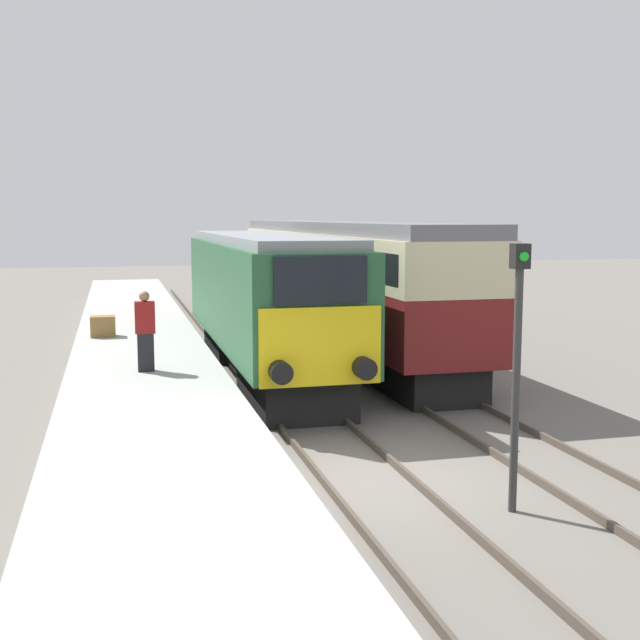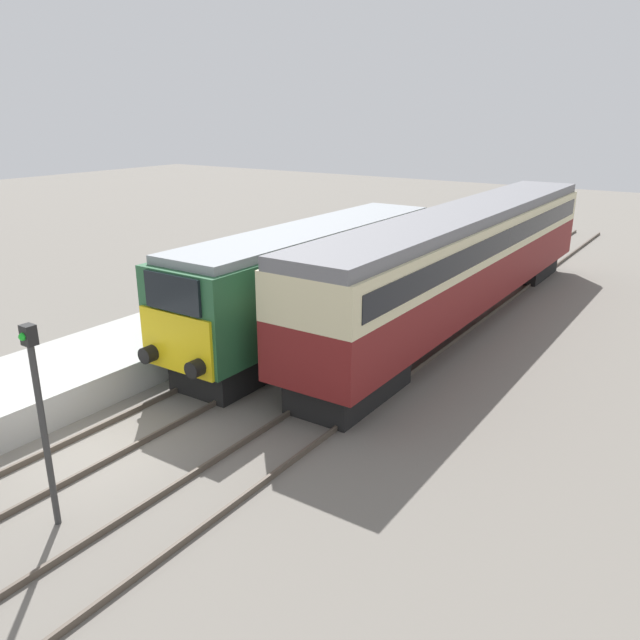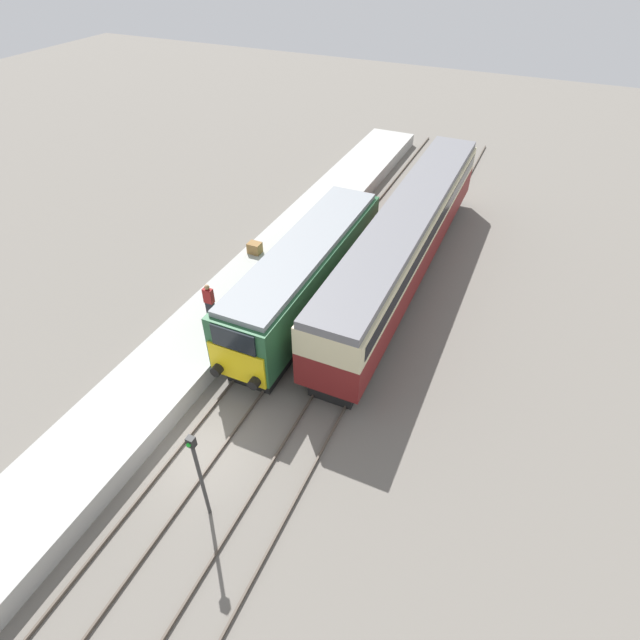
{
  "view_description": "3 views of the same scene",
  "coord_description": "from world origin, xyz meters",
  "views": [
    {
      "loc": [
        -3.91,
        -12.29,
        4.34
      ],
      "look_at": [
        0.0,
        2.9,
        2.31
      ],
      "focal_mm": 45.0,
      "sensor_mm": 36.0,
      "label": 1
    },
    {
      "loc": [
        11.37,
        -7.4,
        7.37
      ],
      "look_at": [
        1.7,
        6.9,
        1.6
      ],
      "focal_mm": 35.0,
      "sensor_mm": 36.0,
      "label": 2
    },
    {
      "loc": [
        8.61,
        -8.31,
        15.46
      ],
      "look_at": [
        1.7,
        6.9,
        1.6
      ],
      "focal_mm": 28.0,
      "sensor_mm": 36.0,
      "label": 3
    }
  ],
  "objects": [
    {
      "name": "ground_plane",
      "position": [
        0.0,
        0.0,
        0.0
      ],
      "size": [
        120.0,
        120.0,
        0.0
      ],
      "primitive_type": "plane",
      "color": "slate"
    },
    {
      "name": "platform_left",
      "position": [
        -3.3,
        8.0,
        0.45
      ],
      "size": [
        3.5,
        50.0,
        0.89
      ],
      "color": "#A8A8A3",
      "rests_on": "ground_plane"
    },
    {
      "name": "rails_near_track",
      "position": [
        0.0,
        5.0,
        0.07
      ],
      "size": [
        1.51,
        60.0,
        0.14
      ],
      "color": "#4C4238",
      "rests_on": "ground_plane"
    },
    {
      "name": "rails_far_track",
      "position": [
        3.4,
        5.0,
        0.07
      ],
      "size": [
        1.5,
        60.0,
        0.14
      ],
      "color": "#4C4238",
      "rests_on": "ground_plane"
    },
    {
      "name": "locomotive",
      "position": [
        0.0,
        9.06,
        2.13
      ],
      "size": [
        2.7,
        12.82,
        3.86
      ],
      "color": "black",
      "rests_on": "ground_plane"
    },
    {
      "name": "passenger_carriage",
      "position": [
        3.4,
        13.84,
        2.53
      ],
      "size": [
        2.75,
        20.41,
        4.17
      ],
      "color": "black",
      "rests_on": "ground_plane"
    },
    {
      "name": "person_on_platform",
      "position": [
        -3.28,
        5.83,
        1.8
      ],
      "size": [
        0.44,
        0.26,
        1.81
      ],
      "color": "black",
      "rests_on": "platform_left"
    },
    {
      "name": "signal_post",
      "position": [
        1.7,
        -1.94,
        2.35
      ],
      "size": [
        0.24,
        0.28,
        3.96
      ],
      "color": "#333333",
      "rests_on": "ground_plane"
    },
    {
      "name": "luggage_crate",
      "position": [
        -4.28,
        11.48,
        1.19
      ],
      "size": [
        0.7,
        0.56,
        0.6
      ],
      "color": "olive",
      "rests_on": "platform_left"
    }
  ]
}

